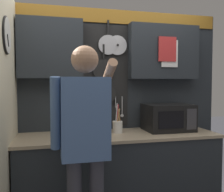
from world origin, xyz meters
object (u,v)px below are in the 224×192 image
knife_block (98,124)px  person (85,134)px  microwave (168,117)px  utensil_crock (117,125)px

knife_block → person: person is taller
knife_block → microwave: bearing=-0.0°
microwave → utensil_crock: size_ratio=1.63×
microwave → knife_block: bearing=180.0°
microwave → utensil_crock: 0.61m
microwave → person: bearing=-148.2°
microwave → person: person is taller
knife_block → utensil_crock: utensil_crock is taller
knife_block → utensil_crock: size_ratio=0.86×
utensil_crock → person: person is taller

